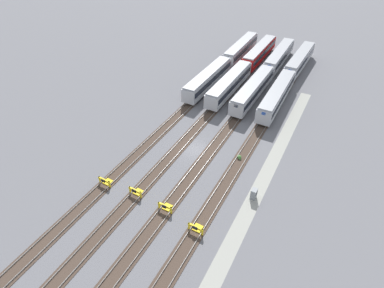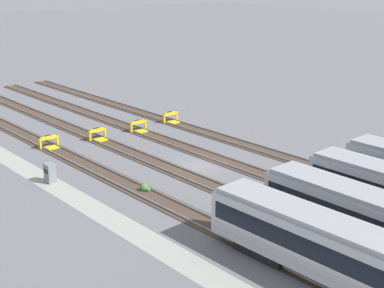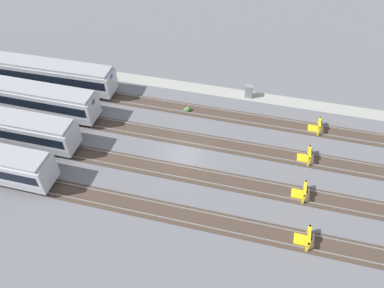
# 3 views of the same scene
# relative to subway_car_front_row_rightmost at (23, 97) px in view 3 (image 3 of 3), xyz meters

# --- Properties ---
(ground_plane) EXTENTS (400.00, 400.00, 0.00)m
(ground_plane) POSITION_rel_subway_car_front_row_rightmost_xyz_m (-19.74, 2.52, -2.04)
(ground_plane) COLOR slate
(service_walkway) EXTENTS (54.00, 2.00, 0.01)m
(service_walkway) POSITION_rel_subway_car_front_row_rightmost_xyz_m (-19.74, -9.32, -2.04)
(service_walkway) COLOR #9E9E93
(service_walkway) RESTS_ON ground
(rail_track_nearest) EXTENTS (90.00, 2.23, 0.21)m
(rail_track_nearest) POSITION_rel_subway_car_front_row_rightmost_xyz_m (-19.74, -4.88, -2.00)
(rail_track_nearest) COLOR #47382D
(rail_track_nearest) RESTS_ON ground
(rail_track_near_inner) EXTENTS (90.00, 2.24, 0.21)m
(rail_track_near_inner) POSITION_rel_subway_car_front_row_rightmost_xyz_m (-19.74, 0.05, -2.00)
(rail_track_near_inner) COLOR #47382D
(rail_track_near_inner) RESTS_ON ground
(rail_track_middle) EXTENTS (90.00, 2.24, 0.21)m
(rail_track_middle) POSITION_rel_subway_car_front_row_rightmost_xyz_m (-19.74, 4.99, -2.00)
(rail_track_middle) COLOR #47382D
(rail_track_middle) RESTS_ON ground
(rail_track_far_inner) EXTENTS (90.00, 2.23, 0.21)m
(rail_track_far_inner) POSITION_rel_subway_car_front_row_rightmost_xyz_m (-19.74, 9.93, -2.00)
(rail_track_far_inner) COLOR #47382D
(rail_track_far_inner) RESTS_ON ground
(subway_car_front_row_rightmost) EXTENTS (18.02, 2.99, 3.70)m
(subway_car_front_row_rightmost) POSITION_rel_subway_car_front_row_rightmost_xyz_m (0.00, 0.00, 0.00)
(subway_car_front_row_rightmost) COLOR #B7BABF
(subway_car_front_row_rightmost) RESTS_ON ground
(subway_car_back_row_rightmost) EXTENTS (18.04, 3.10, 3.70)m
(subway_car_back_row_rightmost) POSITION_rel_subway_car_front_row_rightmost_xyz_m (0.00, -4.83, 0.00)
(subway_car_back_row_rightmost) COLOR #B7BABF
(subway_car_back_row_rightmost) RESTS_ON ground
(bumper_stop_nearest_track) EXTENTS (1.35, 2.00, 1.22)m
(bumper_stop_nearest_track) POSITION_rel_subway_car_front_row_rightmost_xyz_m (-33.19, -4.88, -1.53)
(bumper_stop_nearest_track) COLOR yellow
(bumper_stop_nearest_track) RESTS_ON ground
(bumper_stop_near_inner_track) EXTENTS (1.36, 2.00, 1.22)m
(bumper_stop_near_inner_track) POSITION_rel_subway_car_front_row_rightmost_xyz_m (-32.23, 0.06, -1.53)
(bumper_stop_near_inner_track) COLOR yellow
(bumper_stop_near_inner_track) RESTS_ON ground
(bumper_stop_middle_track) EXTENTS (1.37, 2.01, 1.22)m
(bumper_stop_middle_track) POSITION_rel_subway_car_front_row_rightmost_xyz_m (-31.93, 4.98, -1.53)
(bumper_stop_middle_track) COLOR yellow
(bumper_stop_middle_track) RESTS_ON ground
(bumper_stop_far_inner_track) EXTENTS (1.36, 2.01, 1.22)m
(bumper_stop_far_inner_track) POSITION_rel_subway_car_front_row_rightmost_xyz_m (-32.44, 9.92, -1.53)
(bumper_stop_far_inner_track) COLOR yellow
(bumper_stop_far_inner_track) RESTS_ON ground
(electrical_cabinet) EXTENTS (0.90, 0.73, 1.60)m
(electrical_cabinet) POSITION_rel_subway_car_front_row_rightmost_xyz_m (-24.99, -9.16, -1.24)
(electrical_cabinet) COLOR gray
(electrical_cabinet) RESTS_ON ground
(weed_clump) EXTENTS (0.92, 0.70, 0.64)m
(weed_clump) POSITION_rel_subway_car_front_row_rightmost_xyz_m (-18.37, -4.57, -1.80)
(weed_clump) COLOR #4C7F3D
(weed_clump) RESTS_ON ground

